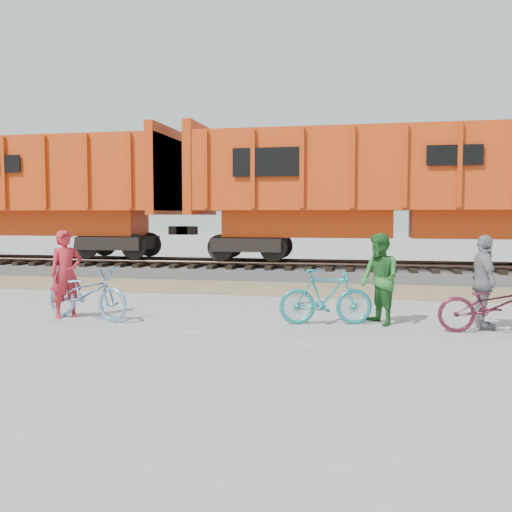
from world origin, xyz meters
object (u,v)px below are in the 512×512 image
Objects in this scene: bicycle_teal at (326,297)px; person_man at (380,279)px; hopper_car_center at (402,187)px; person_woman at (484,282)px; bicycle_maroon at (494,305)px; bicycle_blue at (87,293)px; person_solo at (66,274)px.

bicycle_teal is 1.01× the size of person_man.
bicycle_teal is at bearing -102.02° from hopper_car_center.
person_man is at bearing 80.72° from person_woman.
person_man is (1.00, 0.20, 0.34)m from bicycle_teal.
person_woman reaches higher than bicycle_maroon.
hopper_car_center is 9.01m from bicycle_teal.
bicycle_blue is at bearing 83.32° from bicycle_teal.
hopper_car_center is at bearing 5.78° from bicycle_maroon.
bicycle_maroon is 8.20m from person_solo.
hopper_car_center is 7.40× the size of bicycle_maroon.
bicycle_teal is (4.73, 0.38, -0.00)m from bicycle_blue.
bicycle_blue reaches higher than bicycle_teal.
person_solo is at bearing 85.14° from person_woman.
bicycle_blue is 1.14× the size of person_solo.
bicycle_maroon is 1.06× the size of person_solo.
person_woman is (7.59, 0.53, 0.33)m from bicycle_blue.
person_woman is at bearing 12.26° from bicycle_maroon.
hopper_car_center reaches higher than person_man.
bicycle_blue is 1.18× the size of person_woman.
bicycle_teal is at bearing -69.83° from bicycle_blue.
person_solo is (-0.50, 0.10, 0.36)m from bicycle_blue.
bicycle_maroon is (2.96, -0.24, -0.03)m from bicycle_teal.
bicycle_blue is at bearing 86.10° from person_woman.
bicycle_teal is 0.93× the size of bicycle_maroon.
person_woman reaches higher than bicycle_blue.
bicycle_blue is 7.62m from person_woman.
person_solo is at bearing -117.25° from person_man.
bicycle_blue is 7.69m from bicycle_maroon.
bicycle_teal is 0.99× the size of person_solo.
bicycle_blue is at bearing -126.43° from hopper_car_center.
person_man is 1.86m from person_woman.
bicycle_blue is 0.62m from person_solo.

